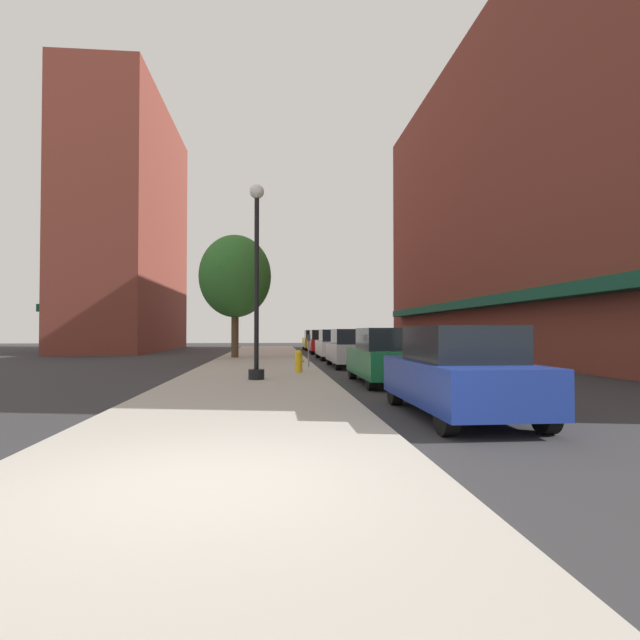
{
  "coord_description": "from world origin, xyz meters",
  "views": [
    {
      "loc": [
        0.64,
        -4.94,
        1.56
      ],
      "look_at": [
        2.5,
        15.21,
        2.02
      ],
      "focal_mm": 28.25,
      "sensor_mm": 36.0,
      "label": 1
    }
  ],
  "objects_px": {
    "tree_near": "(235,277)",
    "car_white": "(334,345)",
    "car_yellow": "(314,340)",
    "car_silver": "(351,349)",
    "parking_meter_near": "(309,346)",
    "fire_hydrant": "(299,361)",
    "car_green": "(387,357)",
    "car_red": "(322,342)",
    "car_blue": "(459,373)",
    "lamppost": "(257,277)"
  },
  "relations": [
    {
      "from": "tree_near",
      "to": "car_yellow",
      "type": "height_order",
      "value": "tree_near"
    },
    {
      "from": "lamppost",
      "to": "fire_hydrant",
      "type": "xyz_separation_m",
      "value": [
        1.4,
        2.45,
        -2.68
      ]
    },
    {
      "from": "car_white",
      "to": "car_red",
      "type": "distance_m",
      "value": 7.29
    },
    {
      "from": "parking_meter_near",
      "to": "car_blue",
      "type": "distance_m",
      "value": 11.56
    },
    {
      "from": "car_green",
      "to": "car_white",
      "type": "xyz_separation_m",
      "value": [
        0.0,
        13.04,
        0.0
      ]
    },
    {
      "from": "lamppost",
      "to": "car_blue",
      "type": "distance_m",
      "value": 7.81
    },
    {
      "from": "car_white",
      "to": "car_red",
      "type": "bearing_deg",
      "value": 90.49
    },
    {
      "from": "car_green",
      "to": "car_yellow",
      "type": "height_order",
      "value": "same"
    },
    {
      "from": "fire_hydrant",
      "to": "tree_near",
      "type": "bearing_deg",
      "value": 106.13
    },
    {
      "from": "parking_meter_near",
      "to": "car_yellow",
      "type": "xyz_separation_m",
      "value": [
        1.95,
        21.21,
        -0.14
      ]
    },
    {
      "from": "car_silver",
      "to": "car_white",
      "type": "xyz_separation_m",
      "value": [
        0.0,
        6.09,
        0.0
      ]
    },
    {
      "from": "lamppost",
      "to": "tree_near",
      "type": "distance_m",
      "value": 13.06
    },
    {
      "from": "fire_hydrant",
      "to": "car_blue",
      "type": "relative_size",
      "value": 0.18
    },
    {
      "from": "parking_meter_near",
      "to": "car_white",
      "type": "bearing_deg",
      "value": 75.33
    },
    {
      "from": "parking_meter_near",
      "to": "tree_near",
      "type": "xyz_separation_m",
      "value": [
        -3.54,
        7.83,
        3.65
      ]
    },
    {
      "from": "tree_near",
      "to": "car_yellow",
      "type": "distance_m",
      "value": 14.95
    },
    {
      "from": "car_blue",
      "to": "lamppost",
      "type": "bearing_deg",
      "value": 121.04
    },
    {
      "from": "car_green",
      "to": "car_white",
      "type": "bearing_deg",
      "value": 91.29
    },
    {
      "from": "fire_hydrant",
      "to": "car_silver",
      "type": "relative_size",
      "value": 0.18
    },
    {
      "from": "tree_near",
      "to": "car_white",
      "type": "height_order",
      "value": "tree_near"
    },
    {
      "from": "parking_meter_near",
      "to": "lamppost",
      "type": "bearing_deg",
      "value": -110.87
    },
    {
      "from": "fire_hydrant",
      "to": "car_red",
      "type": "distance_m",
      "value": 17.52
    },
    {
      "from": "car_green",
      "to": "parking_meter_near",
      "type": "bearing_deg",
      "value": 110.51
    },
    {
      "from": "car_blue",
      "to": "car_red",
      "type": "bearing_deg",
      "value": 89.62
    },
    {
      "from": "car_red",
      "to": "car_yellow",
      "type": "bearing_deg",
      "value": 91.08
    },
    {
      "from": "lamppost",
      "to": "fire_hydrant",
      "type": "relative_size",
      "value": 7.47
    },
    {
      "from": "lamppost",
      "to": "car_green",
      "type": "distance_m",
      "value": 4.59
    },
    {
      "from": "lamppost",
      "to": "parking_meter_near",
      "type": "height_order",
      "value": "lamppost"
    },
    {
      "from": "fire_hydrant",
      "to": "car_green",
      "type": "height_order",
      "value": "car_green"
    },
    {
      "from": "tree_near",
      "to": "car_yellow",
      "type": "bearing_deg",
      "value": 67.68
    },
    {
      "from": "car_yellow",
      "to": "car_white",
      "type": "bearing_deg",
      "value": -89.11
    },
    {
      "from": "car_green",
      "to": "fire_hydrant",
      "type": "bearing_deg",
      "value": 130.93
    },
    {
      "from": "fire_hydrant",
      "to": "car_white",
      "type": "xyz_separation_m",
      "value": [
        2.48,
        10.05,
        0.29
      ]
    },
    {
      "from": "lamppost",
      "to": "car_blue",
      "type": "xyz_separation_m",
      "value": [
        3.87,
        -6.34,
        -2.39
      ]
    },
    {
      "from": "fire_hydrant",
      "to": "car_blue",
      "type": "xyz_separation_m",
      "value": [
        2.48,
        -8.79,
        0.29
      ]
    },
    {
      "from": "car_blue",
      "to": "car_red",
      "type": "relative_size",
      "value": 1.0
    },
    {
      "from": "car_white",
      "to": "car_yellow",
      "type": "xyz_separation_m",
      "value": [
        0.0,
        13.76,
        0.0
      ]
    },
    {
      "from": "fire_hydrant",
      "to": "car_blue",
      "type": "bearing_deg",
      "value": -74.26
    },
    {
      "from": "fire_hydrant",
      "to": "car_white",
      "type": "bearing_deg",
      "value": 76.15
    },
    {
      "from": "lamppost",
      "to": "car_blue",
      "type": "bearing_deg",
      "value": -58.58
    },
    {
      "from": "parking_meter_near",
      "to": "car_silver",
      "type": "bearing_deg",
      "value": 34.91
    },
    {
      "from": "tree_near",
      "to": "car_green",
      "type": "relative_size",
      "value": 1.58
    },
    {
      "from": "tree_near",
      "to": "car_blue",
      "type": "bearing_deg",
      "value": -74.05
    },
    {
      "from": "car_silver",
      "to": "car_white",
      "type": "height_order",
      "value": "same"
    },
    {
      "from": "lamppost",
      "to": "car_green",
      "type": "bearing_deg",
      "value": -7.99
    },
    {
      "from": "car_green",
      "to": "car_red",
      "type": "height_order",
      "value": "same"
    },
    {
      "from": "car_blue",
      "to": "tree_near",
      "type": "bearing_deg",
      "value": 105.57
    },
    {
      "from": "car_white",
      "to": "tree_near",
      "type": "bearing_deg",
      "value": 176.5
    },
    {
      "from": "car_blue",
      "to": "fire_hydrant",
      "type": "bearing_deg",
      "value": 105.37
    },
    {
      "from": "car_silver",
      "to": "car_yellow",
      "type": "height_order",
      "value": "same"
    }
  ]
}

